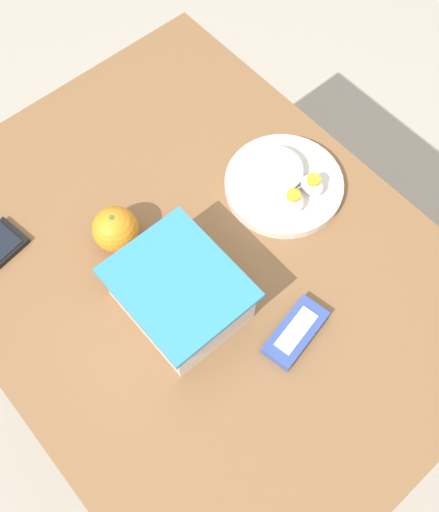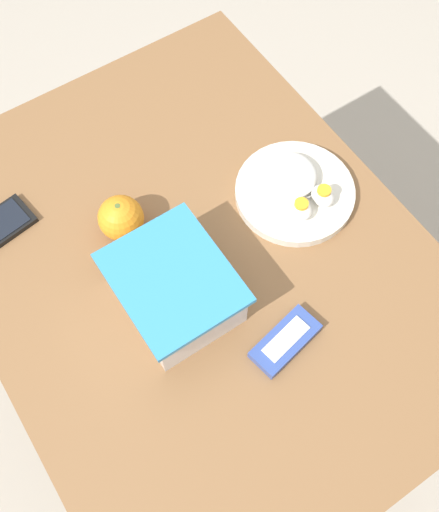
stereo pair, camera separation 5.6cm
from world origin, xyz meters
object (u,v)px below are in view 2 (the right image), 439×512
at_px(food_container, 174,291).
at_px(orange_fruit, 121,218).
at_px(rice_plate, 294,189).
at_px(candy_bar, 285,341).

xyz_separation_m(food_container, orange_fruit, (0.16, 0.00, -0.00)).
bearing_deg(rice_plate, food_container, 101.67).
bearing_deg(food_container, orange_fruit, 1.63).
bearing_deg(orange_fruit, rice_plate, -109.98).
relative_size(rice_plate, candy_bar, 1.71).
bearing_deg(orange_fruit, food_container, -178.37).
bearing_deg(candy_bar, food_container, 33.78).
bearing_deg(rice_plate, orange_fruit, 70.02).
distance_m(food_container, orange_fruit, 0.16).
distance_m(orange_fruit, rice_plate, 0.30).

